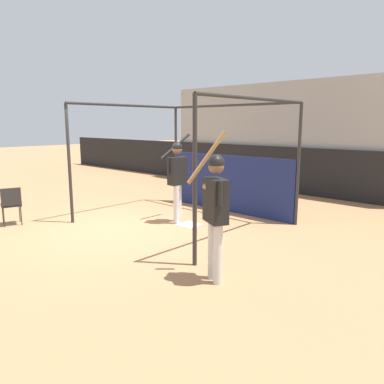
% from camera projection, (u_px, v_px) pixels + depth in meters
% --- Properties ---
extents(ground_plane, '(60.00, 60.00, 0.00)m').
position_uv_depth(ground_plane, '(116.00, 228.00, 7.96)').
color(ground_plane, '#A8754C').
extents(outfield_wall, '(24.00, 0.12, 1.46)m').
position_uv_depth(outfield_wall, '(273.00, 169.00, 12.34)').
color(outfield_wall, black).
rests_on(outfield_wall, ground).
extents(bleacher_section, '(8.70, 4.00, 3.54)m').
position_uv_depth(bleacher_section, '(304.00, 135.00, 13.63)').
color(bleacher_section, '#9E9E99').
rests_on(bleacher_section, ground).
extents(batting_cage, '(3.82, 3.34, 2.66)m').
position_uv_depth(batting_cage, '(215.00, 168.00, 8.93)').
color(batting_cage, '#282828').
rests_on(batting_cage, ground).
extents(home_plate, '(0.44, 0.44, 0.02)m').
position_uv_depth(home_plate, '(189.00, 225.00, 8.20)').
color(home_plate, white).
rests_on(home_plate, ground).
extents(player_batter, '(0.54, 0.90, 1.97)m').
position_uv_depth(player_batter, '(177.00, 174.00, 8.26)').
color(player_batter, silver).
rests_on(player_batter, ground).
extents(player_waiting, '(0.79, 0.56, 2.10)m').
position_uv_depth(player_waiting, '(215.00, 206.00, 5.12)').
color(player_waiting, silver).
rests_on(player_waiting, ground).
extents(folding_chair, '(0.50, 0.50, 0.84)m').
position_uv_depth(folding_chair, '(11.00, 202.00, 8.10)').
color(folding_chair, black).
rests_on(folding_chair, ground).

